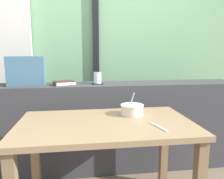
# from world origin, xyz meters

# --- Properties ---
(outdoor_backdrop) EXTENTS (4.80, 0.08, 2.80)m
(outdoor_backdrop) POSITION_xyz_m (0.00, 1.25, 1.40)
(outdoor_backdrop) COLOR #7AAD7F
(outdoor_backdrop) RESTS_ON ground
(curtain_left_panel) EXTENTS (0.56, 0.06, 2.50)m
(curtain_left_panel) POSITION_xyz_m (-0.97, 1.15, 1.25)
(curtain_left_panel) COLOR silver
(curtain_left_panel) RESTS_ON ground
(window_divider_post) EXTENTS (0.07, 0.05, 2.60)m
(window_divider_post) POSITION_xyz_m (0.05, 1.18, 1.30)
(window_divider_post) COLOR black
(window_divider_post) RESTS_ON ground
(dark_console_ledge) EXTENTS (2.80, 0.36, 0.85)m
(dark_console_ledge) POSITION_xyz_m (0.00, 0.55, 0.43)
(dark_console_ledge) COLOR #38383D
(dark_console_ledge) RESTS_ON ground
(breakfast_table) EXTENTS (1.15, 0.67, 0.69)m
(breakfast_table) POSITION_xyz_m (0.02, -0.12, 0.59)
(breakfast_table) COLOR #826849
(breakfast_table) RESTS_ON ground
(coaster_square) EXTENTS (0.10, 0.10, 0.00)m
(coaster_square) POSITION_xyz_m (0.02, 0.54, 0.86)
(coaster_square) COLOR black
(coaster_square) RESTS_ON dark_console_ledge
(juice_glass) EXTENTS (0.07, 0.07, 0.10)m
(juice_glass) POSITION_xyz_m (0.02, 0.54, 0.90)
(juice_glass) COLOR white
(juice_glass) RESTS_ON coaster_square
(closed_book) EXTENTS (0.22, 0.19, 0.04)m
(closed_book) POSITION_xyz_m (-0.29, 0.52, 0.87)
(closed_book) COLOR #47231E
(closed_book) RESTS_ON dark_console_ledge
(throw_pillow) EXTENTS (0.33, 0.16, 0.26)m
(throw_pillow) POSITION_xyz_m (-0.62, 0.55, 0.98)
(throw_pillow) COLOR #426B84
(throw_pillow) RESTS_ON dark_console_ledge
(soup_bowl) EXTENTS (0.17, 0.17, 0.17)m
(soup_bowl) POSITION_xyz_m (0.23, 0.02, 0.73)
(soup_bowl) COLOR silver
(soup_bowl) RESTS_ON breakfast_table
(fork_utensil) EXTENTS (0.06, 0.17, 0.01)m
(fork_utensil) POSITION_xyz_m (0.33, -0.26, 0.70)
(fork_utensil) COLOR silver
(fork_utensil) RESTS_ON breakfast_table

